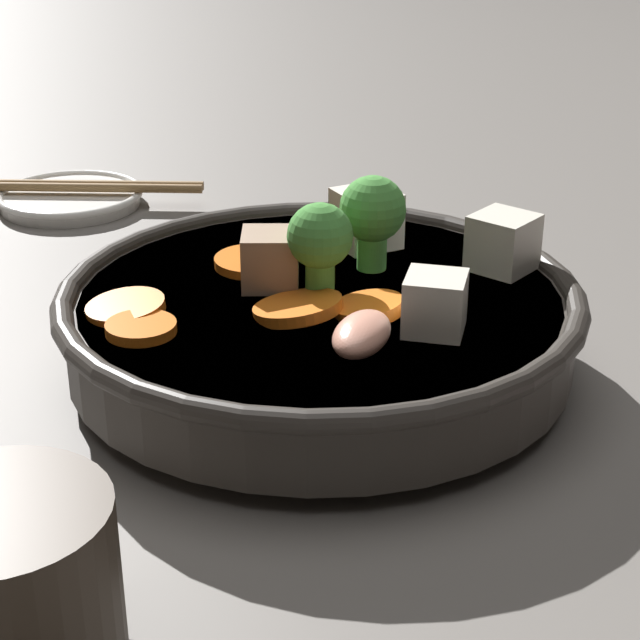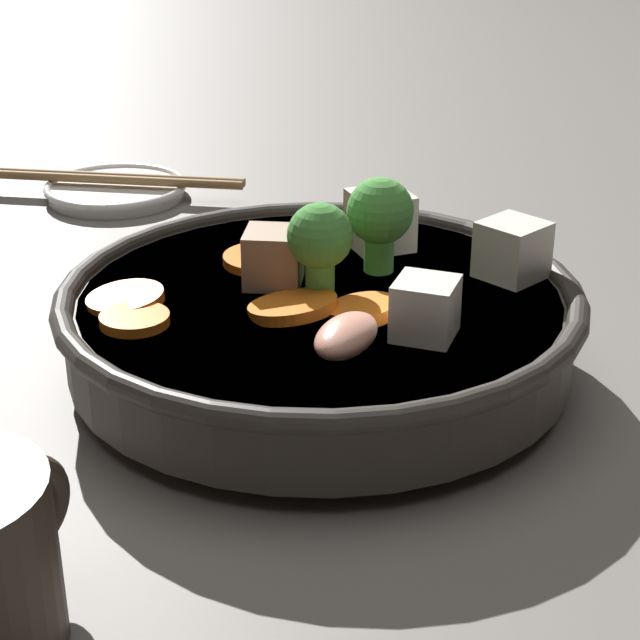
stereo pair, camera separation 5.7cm
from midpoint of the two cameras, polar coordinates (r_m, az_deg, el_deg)
ground_plane at (r=0.59m, az=2.79°, el=-2.96°), size 3.00×3.00×0.00m
stirfry_bowl at (r=0.57m, az=2.96°, el=0.19°), size 0.28×0.28×0.10m
side_saucer at (r=0.88m, az=-9.00°, el=6.86°), size 0.11×0.11×0.01m
chopsticks_pair at (r=0.88m, az=-9.04°, el=7.45°), size 0.10×0.20×0.01m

